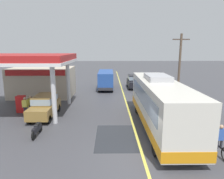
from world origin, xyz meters
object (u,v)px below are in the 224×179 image
(pedestrian_by_shop, at_px, (25,106))
(minibus_opposing_lane, at_px, (106,78))
(car_trailing_behind_bus, at_px, (134,81))
(car_at_pump, at_px, (45,105))
(coach_bus_main, at_px, (160,104))
(motorcycle_parked_forecourt, at_px, (37,129))
(cyclist_on_shoulder, at_px, (220,141))
(pedestrian_near_pump, at_px, (31,104))

(pedestrian_by_shop, bearing_deg, minibus_opposing_lane, 60.82)
(minibus_opposing_lane, bearing_deg, car_trailing_behind_bus, 7.80)
(car_at_pump, xyz_separation_m, pedestrian_by_shop, (-1.65, 0.10, -0.08))
(coach_bus_main, xyz_separation_m, pedestrian_by_shop, (-10.58, 2.51, -0.79))
(car_at_pump, height_order, motorcycle_parked_forecourt, car_at_pump)
(cyclist_on_shoulder, xyz_separation_m, pedestrian_by_shop, (-12.84, 6.44, 0.15))
(coach_bus_main, height_order, minibus_opposing_lane, coach_bus_main)
(car_at_pump, bearing_deg, minibus_opposing_lane, 67.53)
(pedestrian_by_shop, bearing_deg, cyclist_on_shoulder, -26.63)
(car_at_pump, height_order, minibus_opposing_lane, minibus_opposing_lane)
(pedestrian_by_shop, distance_m, car_trailing_behind_bus, 16.12)
(pedestrian_near_pump, distance_m, car_trailing_behind_bus, 15.55)
(cyclist_on_shoulder, bearing_deg, car_at_pump, 150.46)
(minibus_opposing_lane, xyz_separation_m, motorcycle_parked_forecourt, (-4.24, -15.51, -1.03))
(cyclist_on_shoulder, relative_size, car_trailing_behind_bus, 0.43)
(coach_bus_main, bearing_deg, motorcycle_parked_forecourt, -170.88)
(coach_bus_main, distance_m, pedestrian_near_pump, 10.78)
(coach_bus_main, height_order, car_at_pump, coach_bus_main)
(car_at_pump, xyz_separation_m, car_trailing_behind_bus, (8.86, 12.31, 0.00))
(car_at_pump, xyz_separation_m, minibus_opposing_lane, (4.87, 11.76, 0.46))
(car_at_pump, relative_size, cyclist_on_shoulder, 2.31)
(motorcycle_parked_forecourt, bearing_deg, coach_bus_main, 9.12)
(cyclist_on_shoulder, relative_size, pedestrian_by_shop, 1.10)
(minibus_opposing_lane, xyz_separation_m, pedestrian_by_shop, (-6.52, -11.67, -0.54))
(minibus_opposing_lane, height_order, motorcycle_parked_forecourt, minibus_opposing_lane)
(car_trailing_behind_bus, bearing_deg, minibus_opposing_lane, -172.20)
(pedestrian_by_shop, bearing_deg, car_at_pump, -3.39)
(cyclist_on_shoulder, distance_m, pedestrian_near_pump, 14.38)
(minibus_opposing_lane, bearing_deg, motorcycle_parked_forecourt, -105.29)
(minibus_opposing_lane, bearing_deg, pedestrian_by_shop, -119.18)
(car_at_pump, bearing_deg, pedestrian_near_pump, 155.73)
(coach_bus_main, distance_m, minibus_opposing_lane, 14.75)
(car_trailing_behind_bus, bearing_deg, pedestrian_by_shop, -130.72)
(coach_bus_main, bearing_deg, car_at_pump, 164.87)
(cyclist_on_shoulder, bearing_deg, coach_bus_main, 119.94)
(pedestrian_by_shop, height_order, car_trailing_behind_bus, car_trailing_behind_bus)
(minibus_opposing_lane, distance_m, motorcycle_parked_forecourt, 16.11)
(pedestrian_near_pump, bearing_deg, pedestrian_by_shop, -116.43)
(car_at_pump, height_order, pedestrian_near_pump, car_at_pump)
(pedestrian_near_pump, bearing_deg, car_trailing_behind_bus, 48.75)
(car_at_pump, relative_size, pedestrian_by_shop, 2.53)
(minibus_opposing_lane, xyz_separation_m, pedestrian_near_pump, (-6.25, -11.14, -0.54))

